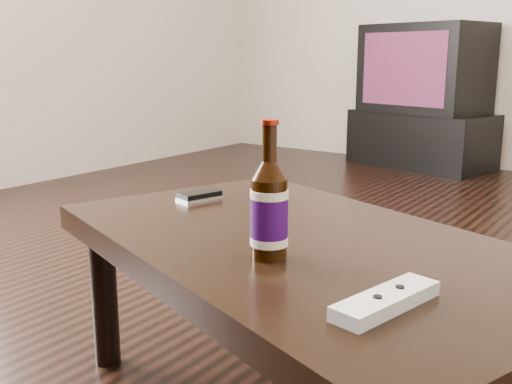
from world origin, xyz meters
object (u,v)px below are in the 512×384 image
Objects in this scene: coffee_table at (301,264)px; phone at (200,196)px; tv at (425,69)px; beer_bottle at (269,211)px; remote at (386,301)px; tv_stand at (421,139)px.

coffee_table is 0.43m from phone.
tv is 3.56× the size of beer_bottle.
beer_bottle is 2.06× the size of phone.
tv is 3.48m from beer_bottle.
remote is at bearing -38.65° from coffee_table.
coffee_table reaches higher than tv_stand.
remote reaches higher than tv_stand.
coffee_table is at bearing -4.01° from phone.
tv is at bearing 115.03° from phone.
phone is (-0.41, 0.28, -0.08)m from beer_bottle.
phone is (-0.40, 0.14, 0.07)m from coffee_table.
beer_bottle is 0.51m from phone.
coffee_table is 0.37m from remote.
beer_bottle reaches higher than remote.
phone is (0.52, -3.07, 0.23)m from tv_stand.
remote is (1.21, -3.43, -0.27)m from tv.
phone is at bearing 160.60° from coffee_table.
phone is 0.78m from remote.
tv reaches higher than tv_stand.
beer_bottle is 0.30m from remote.
beer_bottle is (0.01, -0.14, 0.15)m from coffee_table.
tv is 3.35m from coffee_table.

